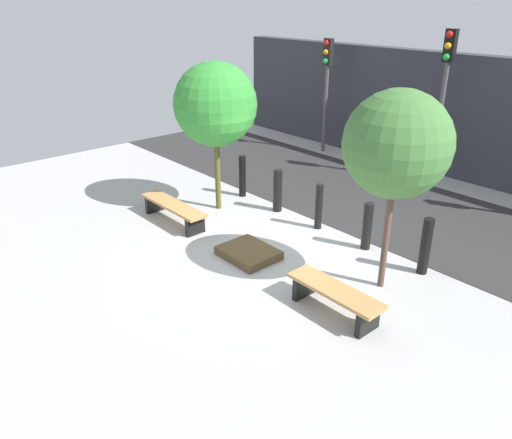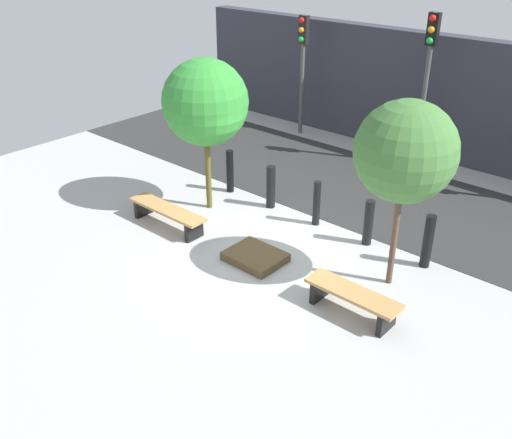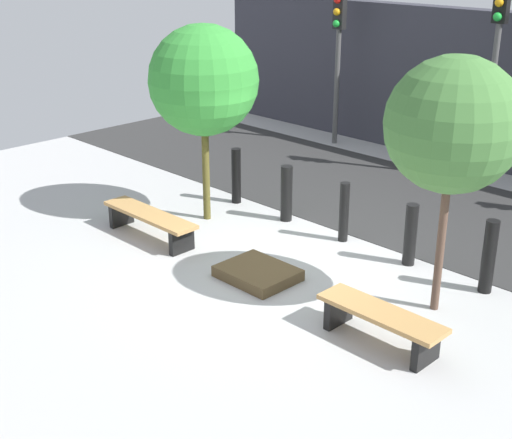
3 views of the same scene
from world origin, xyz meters
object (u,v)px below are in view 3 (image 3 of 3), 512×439
Objects in this scene: bollard_center at (344,212)px; traffic_light_west at (338,42)px; bollard_far_right at (489,257)px; tree_behind_right_bench at (453,125)px; bollard_left at (286,193)px; planter_bed at (258,273)px; bollard_far_left at (236,176)px; bollard_right at (410,235)px; bench_right at (381,320)px; tree_behind_left_bench at (203,81)px; traffic_light_mid_west at (496,47)px; bench_left at (150,220)px.

bollard_center is 0.29× the size of traffic_light_west.
traffic_light_west is (-6.45, 4.52, 1.87)m from bollard_far_right.
bollard_left is at bearing 165.44° from tree_behind_right_bench.
bollard_far_left is (-2.56, 1.99, 0.44)m from planter_bed.
bollard_center reaches higher than bollard_right.
traffic_light_west is (-3.89, 4.52, 1.91)m from bollard_center.
bollard_center is at bearing 180.00° from bollard_right.
traffic_light_west is at bearing 138.73° from tree_behind_right_bench.
bench_right is 0.49× the size of tree_behind_right_bench.
tree_behind_right_bench is at bearing -10.85° from bollard_far_left.
traffic_light_mid_west reaches higher than tree_behind_left_bench.
tree_behind_left_bench is 4.21m from bollard_right.
traffic_light_mid_west reaches higher than tree_behind_right_bench.
tree_behind_left_bench is 3.37× the size of bollard_center.
bollard_far_right reaches higher than bench_left.
traffic_light_mid_west reaches higher than bollard_far_right.
bollard_right is (1.28, 0.00, -0.02)m from bollard_center.
bollard_left is 3.84m from bollard_far_right.
bench_left is 0.51× the size of traffic_light_mid_west.
bollard_right is 0.25× the size of traffic_light_mid_west.
bollard_far_right is (5.12, 0.00, 0.01)m from bollard_far_left.
bollard_far_right reaches higher than bollard_center.
tree_behind_right_bench is 3.40× the size of bollard_left.
tree_behind_right_bench is at bearing -21.93° from bollard_center.
traffic_light_west reaches higher than planter_bed.
traffic_light_mid_west is at bearing 70.52° from bench_left.
bench_right is at bearing -4.91° from planter_bed.
tree_behind_right_bench is 3.15× the size of bollard_far_right.
bollard_right is at bearing 30.89° from bench_left.
traffic_light_mid_west is (0.00, 6.51, 2.61)m from planter_bed.
bollard_left reaches higher than bollard_right.
tree_behind_right_bench is 0.98× the size of traffic_light_west.
traffic_light_west is 0.89× the size of traffic_light_mid_west.
bollard_center is (2.56, 0.00, -0.02)m from bollard_far_left.
planter_bed is 2.40m from bollard_right.
bollard_far_left is 1.04× the size of bollard_center.
bench_right is at bearing -64.41° from bollard_right.
bench_right is at bearing -70.87° from traffic_light_mid_west.
bollard_far_right is (0.23, 2.19, 0.22)m from bench_right.
bollard_left reaches higher than bench_right.
traffic_light_west reaches higher than bollard_far_left.
bench_right is at bearing -0.35° from bench_left.
bollard_right is (-1.05, 2.19, 0.17)m from bench_right.
bench_left is 1.19× the size of bench_right.
bench_left is at bearing -148.76° from bollard_right.
tree_behind_right_bench is 3.49× the size of bollard_right.
tree_behind_left_bench is at bearing -165.44° from bollard_right.
bench_left is 1.85× the size of bollard_far_right.
bollard_far_left reaches higher than planter_bed.
bollard_far_left is (-0.23, 0.94, -1.93)m from tree_behind_left_bench.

